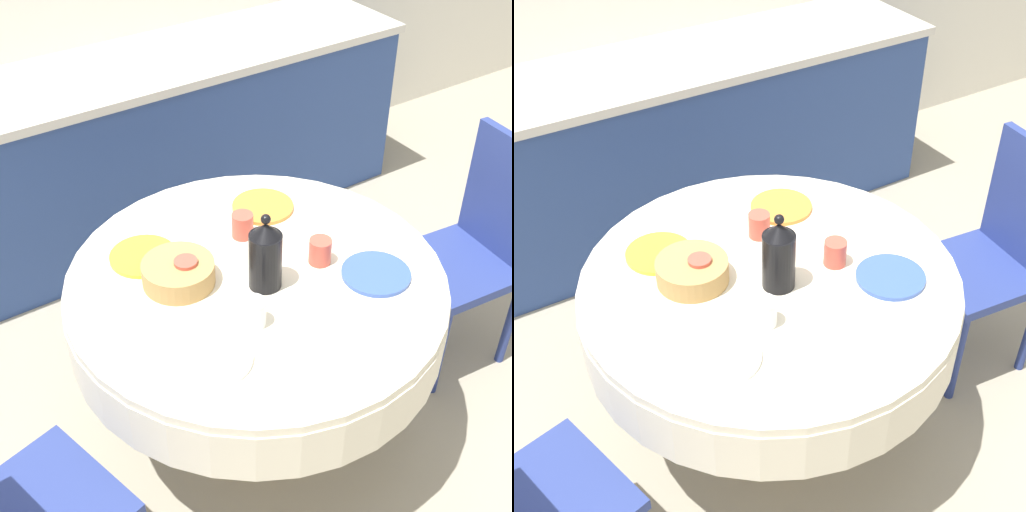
{
  "view_description": "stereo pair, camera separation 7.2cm",
  "coord_description": "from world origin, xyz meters",
  "views": [
    {
      "loc": [
        -0.96,
        -1.44,
        2.18
      ],
      "look_at": [
        0.0,
        0.0,
        0.81
      ],
      "focal_mm": 50.0,
      "sensor_mm": 36.0,
      "label": 1
    },
    {
      "loc": [
        -0.9,
        -1.48,
        2.18
      ],
      "look_at": [
        0.0,
        0.0,
        0.81
      ],
      "focal_mm": 50.0,
      "sensor_mm": 36.0,
      "label": 2
    }
  ],
  "objects": [
    {
      "name": "plate_far_right",
      "position": [
        0.23,
        0.3,
        0.74
      ],
      "size": [
        0.22,
        0.22,
        0.01
      ],
      "primitive_type": "cylinder",
      "color": "orange",
      "rests_on": "dining_table"
    },
    {
      "name": "plate_far_left",
      "position": [
        -0.26,
        0.28,
        0.74
      ],
      "size": [
        0.22,
        0.22,
        0.01
      ],
      "primitive_type": "cylinder",
      "color": "yellow",
      "rests_on": "dining_table"
    },
    {
      "name": "bread_basket",
      "position": [
        -0.22,
        0.11,
        0.77
      ],
      "size": [
        0.23,
        0.23,
        0.07
      ],
      "primitive_type": "cylinder",
      "color": "#AD844C",
      "rests_on": "dining_table"
    },
    {
      "name": "plate_near_right",
      "position": [
        0.32,
        -0.21,
        0.74
      ],
      "size": [
        0.22,
        0.22,
        0.01
      ],
      "primitive_type": "cylinder",
      "color": "#3856AD",
      "rests_on": "dining_table"
    },
    {
      "name": "chair_right",
      "position": [
        -0.92,
        -0.24,
        0.52
      ],
      "size": [
        0.49,
        0.49,
        0.95
      ],
      "rotation": [
        0.0,
        0.0,
        -1.32
      ],
      "color": "navy",
      "rests_on": "ground_plane"
    },
    {
      "name": "cup_near_right",
      "position": [
        0.21,
        -0.05,
        0.78
      ],
      "size": [
        0.07,
        0.07,
        0.09
      ],
      "primitive_type": "cylinder",
      "color": "#CC4C3D",
      "rests_on": "dining_table"
    },
    {
      "name": "cup_near_left",
      "position": [
        -0.13,
        -0.18,
        0.78
      ],
      "size": [
        0.07,
        0.07,
        0.09
      ],
      "primitive_type": "cylinder",
      "color": "white",
      "rests_on": "dining_table"
    },
    {
      "name": "dining_table",
      "position": [
        0.0,
        0.0,
        0.61
      ],
      "size": [
        1.22,
        1.22,
        0.73
      ],
      "color": "brown",
      "rests_on": "ground_plane"
    },
    {
      "name": "chair_left",
      "position": [
        0.95,
        -0.1,
        0.52
      ],
      "size": [
        0.44,
        0.44,
        0.95
      ],
      "rotation": [
        0.0,
        0.0,
        1.47
      ],
      "color": "navy",
      "rests_on": "ground_plane"
    },
    {
      "name": "cup_far_left",
      "position": [
        -0.2,
        0.09,
        0.78
      ],
      "size": [
        0.07,
        0.07,
        0.09
      ],
      "primitive_type": "cylinder",
      "color": "#CC4C3D",
      "rests_on": "dining_table"
    },
    {
      "name": "coffee_carafe",
      "position": [
        -0.0,
        -0.05,
        0.85
      ],
      "size": [
        0.1,
        0.1,
        0.27
      ],
      "color": "black",
      "rests_on": "dining_table"
    },
    {
      "name": "cup_far_right",
      "position": [
        0.08,
        0.2,
        0.78
      ],
      "size": [
        0.07,
        0.07,
        0.09
      ],
      "primitive_type": "cylinder",
      "color": "#CC4C3D",
      "rests_on": "dining_table"
    },
    {
      "name": "ground_plane",
      "position": [
        0.0,
        0.0,
        0.0
      ],
      "size": [
        12.0,
        12.0,
        0.0
      ],
      "primitive_type": "plane",
      "color": "#9E937F"
    },
    {
      "name": "plate_near_left",
      "position": [
        -0.3,
        -0.24,
        0.74
      ],
      "size": [
        0.22,
        0.22,
        0.01
      ],
      "primitive_type": "cylinder",
      "color": "white",
      "rests_on": "dining_table"
    },
    {
      "name": "kitchen_counter",
      "position": [
        0.0,
        1.39,
        0.44
      ],
      "size": [
        3.24,
        0.64,
        0.88
      ],
      "color": "#2D4784",
      "rests_on": "ground_plane"
    }
  ]
}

